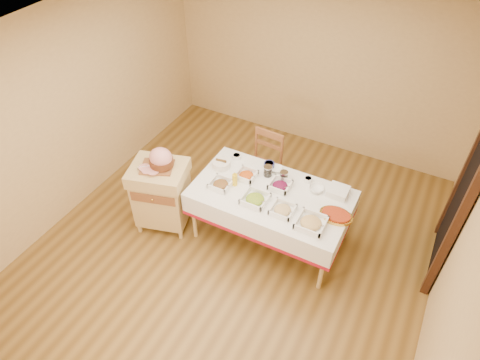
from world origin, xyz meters
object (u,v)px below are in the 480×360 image
Objects in this scene: butcher_cart at (161,193)px; dining_chair at (263,166)px; dining_table at (271,203)px; preserve_jar_left at (268,171)px; preserve_jar_right at (284,176)px; ham_on_board at (160,160)px; plate_stack at (338,191)px; brass_platter at (336,215)px; bread_basket at (221,164)px; mustard_bottle at (235,179)px.

dining_chair is (0.88, 1.06, -0.02)m from butcher_cart.
butcher_cart is (-1.29, -0.40, -0.07)m from dining_table.
dining_table is 0.38m from preserve_jar_left.
preserve_jar_left is 0.20m from preserve_jar_right.
ham_on_board is 3.08× the size of preserve_jar_right.
preserve_jar_left is 0.85m from plate_stack.
plate_stack is 0.61× the size of brass_platter.
butcher_cart is 0.82m from bread_basket.
butcher_cart is 0.97m from mustard_bottle.
brass_platter is at bearing -29.64° from dining_chair.
preserve_jar_left is 0.98m from brass_platter.
dining_chair is 2.68× the size of brass_platter.
bread_basket is at bearing 173.88° from brass_platter.
bread_basket is 1.00× the size of plate_stack.
butcher_cart is at bearing -169.61° from brass_platter.
mustard_bottle is (0.86, 0.33, 0.32)m from butcher_cart.
dining_table is 8.16× the size of bread_basket.
preserve_jar_right is 0.79m from bread_basket.
butcher_cart reaches higher than brass_platter.
preserve_jar_left is 0.59m from bread_basket.
mustard_bottle is at bearing -129.21° from preserve_jar_left.
mustard_bottle is at bearing -144.26° from preserve_jar_right.
butcher_cart reaches higher than bread_basket.
preserve_jar_left is 0.70× the size of mustard_bottle.
ham_on_board is 1.06× the size of brass_platter.
bread_basket is at bearing -172.28° from plate_stack.
butcher_cart is at bearing -159.58° from plate_stack.
preserve_jar_right is at bearing 35.74° from mustard_bottle.
ham_on_board is at bearing 38.14° from butcher_cart.
mustard_bottle reaches higher than brass_platter.
bread_basket is at bearing -122.49° from dining_chair.
butcher_cart is 1.37m from dining_chair.
dining_chair is at bearing 121.74° from preserve_jar_left.
ham_on_board is at bearing -153.79° from preserve_jar_right.
preserve_jar_right is (1.33, 0.67, 0.29)m from butcher_cart.
plate_stack is (1.10, -0.32, 0.29)m from dining_chair.
bread_basket is at bearing 144.74° from mustard_bottle.
butcher_cart is 1.34m from preserve_jar_left.
ham_on_board is at bearing -150.07° from preserve_jar_left.
dining_chair is 0.68m from bread_basket.
preserve_jar_left reaches higher than bread_basket.
preserve_jar_right is at bearing 82.86° from dining_table.
dining_table is 0.35m from preserve_jar_right.
plate_stack is (0.68, 0.34, 0.20)m from dining_table.
preserve_jar_left is (1.09, 0.62, -0.22)m from ham_on_board.
butcher_cart is 4.16× the size of bread_basket.
bread_basket is (-0.33, -0.52, 0.29)m from dining_chair.
plate_stack is at bearing 20.42° from butcher_cart.
ham_on_board is 1.27m from preserve_jar_left.
preserve_jar_right is at bearing 8.99° from bread_basket.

